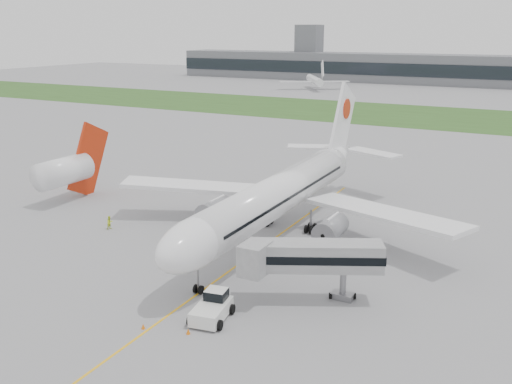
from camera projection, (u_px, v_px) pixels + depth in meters
The scene contains 14 objects.
ground at pixel (265, 245), 70.43m from camera, with size 600.00×600.00×0.00m, color gray.
apron_markings at pixel (246, 259), 66.16m from camera, with size 70.00×70.00×0.04m, color yellow, non-canonical shape.
grass_strip at pixel (442, 117), 172.77m from camera, with size 600.00×50.00×0.02m, color #2D501E.
terminal_building at pixel (486, 71), 264.56m from camera, with size 320.00×22.30×14.00m.
control_tower at pixel (308, 79), 308.23m from camera, with size 12.00×12.00×56.00m, color slate, non-canonical shape.
airliner at pixel (282, 192), 73.02m from camera, with size 48.13×53.95×17.88m.
pushback_tug at pixel (213, 307), 52.49m from camera, with size 3.85×5.11×2.42m.
jet_bridge at pixel (308, 257), 54.74m from camera, with size 12.85×9.00×6.27m.
safety_cone_left at pixel (143, 326), 50.75m from camera, with size 0.36×0.36×0.50m, color orange.
safety_cone_right at pixel (188, 331), 49.89m from camera, with size 0.37×0.37×0.51m, color orange.
ground_crew_near at pixel (210, 306), 53.35m from camera, with size 0.59×0.39×1.61m, color #A7E125.
ground_crew_far at pixel (110, 223), 75.95m from camera, with size 0.88×0.69×1.82m, color #DAF328.
neighbor_aircraft at pixel (67, 170), 87.62m from camera, with size 4.24×15.03×12.35m.
distant_aircraft_left at pixel (314, 89), 252.61m from camera, with size 30.76×27.15×11.76m, color white, non-canonical shape.
Camera 1 is at (29.42, -58.96, 25.73)m, focal length 40.00 mm.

